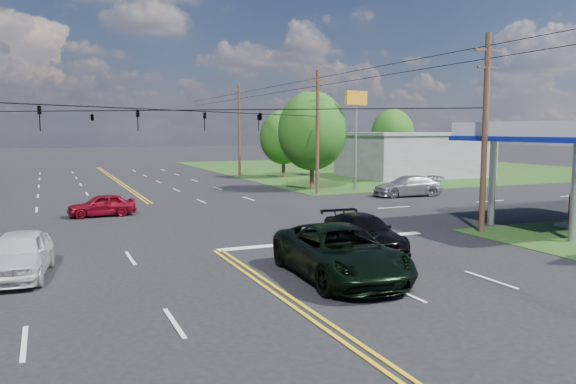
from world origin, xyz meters
name	(u,v)px	position (x,y,z in m)	size (l,w,h in m)	color
ground	(176,222)	(0.00, 12.00, 0.00)	(280.00, 280.00, 0.00)	black
grass_ne	(390,168)	(35.00, 44.00, 0.00)	(46.00, 48.00, 0.03)	#1E4114
stop_bar	(326,241)	(5.00, 4.00, 0.00)	(10.00, 0.50, 0.02)	silver
retail_ne	(413,156)	(30.00, 32.00, 2.20)	(14.00, 10.00, 4.40)	slate
pole_se	(485,131)	(13.00, 3.00, 4.92)	(1.60, 0.28, 9.50)	#3E281A
pole_ne	(317,131)	(13.00, 21.00, 4.92)	(1.60, 0.28, 9.50)	#3E281A
pole_right_far	(239,128)	(13.00, 40.00, 5.17)	(1.60, 0.28, 10.00)	#3E281A
span_wire_signals	(173,110)	(0.00, 12.00, 6.00)	(26.00, 18.00, 1.13)	black
power_lines	(181,56)	(0.00, 10.00, 8.60)	(26.04, 100.00, 0.64)	black
tree_right_a	(312,131)	(14.00, 24.00, 4.87)	(5.70, 5.70, 8.18)	#3E281A
tree_right_b	(283,137)	(16.50, 36.00, 4.22)	(4.94, 4.94, 7.09)	#3E281A
tree_far_r	(392,133)	(34.00, 42.00, 4.54)	(5.32, 5.32, 7.63)	#3E281A
pickup_dkgreen	(340,252)	(2.54, -1.80, 0.88)	(2.92, 6.34, 1.76)	black
suv_black	(363,233)	(5.61, 1.78, 0.72)	(2.03, 4.99, 1.45)	black
pickup_white	(19,254)	(-7.31, 2.61, 0.78)	(1.85, 4.59, 1.56)	silver
sedan_red	(102,205)	(-3.49, 15.69, 0.64)	(1.52, 3.78, 1.29)	maroon
sedan_far	(407,186)	(18.52, 16.90, 0.77)	(2.15, 5.30, 1.54)	#9A9A9F
polesign_ne	(356,113)	(17.00, 22.00, 6.36)	(2.23, 0.77, 8.14)	#A5A5AA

